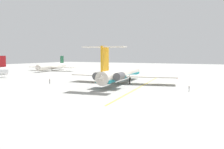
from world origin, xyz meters
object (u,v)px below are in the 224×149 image
at_px(airliner_mid_left, 51,67).
at_px(safety_cone_nose, 177,78).
at_px(ground_crew_near_tail, 50,81).
at_px(main_jetliner, 121,74).
at_px(ground_crew_near_nose, 189,88).

bearing_deg(airliner_mid_left, safety_cone_nose, 71.20).
bearing_deg(ground_crew_near_tail, safety_cone_nose, 56.97).
bearing_deg(safety_cone_nose, main_jetliner, 153.43).
relative_size(main_jetliner, ground_crew_near_tail, 25.59).
height_order(main_jetliner, safety_cone_nose, main_jetliner).
height_order(ground_crew_near_tail, safety_cone_nose, ground_crew_near_tail).
height_order(main_jetliner, ground_crew_near_tail, main_jetliner).
xyz_separation_m(main_jetliner, airliner_mid_left, (38.94, 68.81, -0.72)).
distance_m(ground_crew_near_tail, safety_cone_nose, 53.10).
height_order(ground_crew_near_nose, ground_crew_near_tail, ground_crew_near_tail).
bearing_deg(ground_crew_near_tail, airliner_mid_left, 141.45).
relative_size(main_jetliner, safety_cone_nose, 79.81).
relative_size(ground_crew_near_nose, safety_cone_nose, 3.02).
xyz_separation_m(main_jetliner, safety_cone_nose, (27.10, -13.55, -3.22)).
xyz_separation_m(ground_crew_near_tail, safety_cone_nose, (39.40, -35.59, -0.81)).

